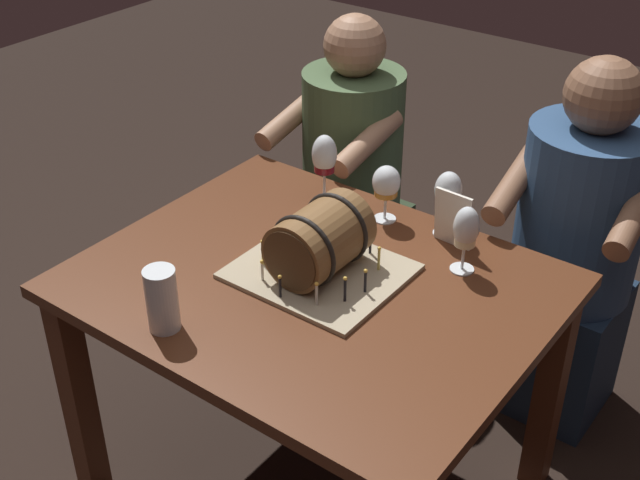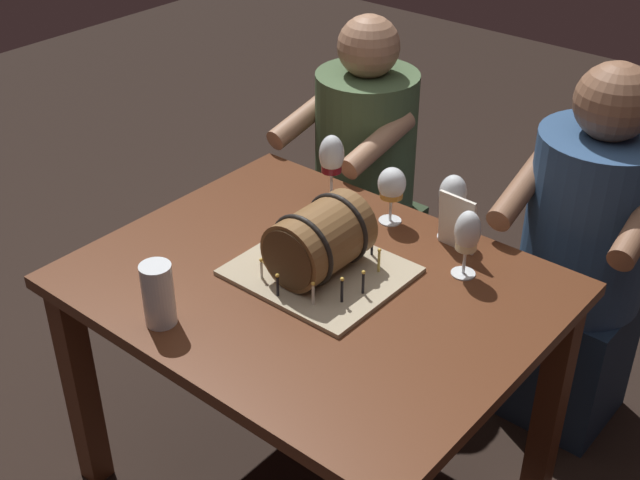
% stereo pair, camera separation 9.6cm
% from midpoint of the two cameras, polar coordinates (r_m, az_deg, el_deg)
% --- Properties ---
extents(ground_plane, '(8.00, 8.00, 0.00)m').
position_cam_midpoint_polar(ground_plane, '(2.60, -1.44, -15.97)').
color(ground_plane, black).
extents(dining_table, '(1.15, 0.92, 0.72)m').
position_cam_midpoint_polar(dining_table, '(2.18, -1.65, -5.23)').
color(dining_table, '#562D19').
rests_on(dining_table, ground).
extents(barrel_cake, '(0.41, 0.36, 0.20)m').
position_cam_midpoint_polar(barrel_cake, '(2.09, -1.31, -0.35)').
color(barrel_cake, tan).
rests_on(barrel_cake, dining_table).
extents(wine_glass_white, '(0.07, 0.07, 0.18)m').
position_cam_midpoint_polar(wine_glass_white, '(2.11, 8.60, 0.64)').
color(wine_glass_white, white).
rests_on(wine_glass_white, dining_table).
extents(wine_glass_amber, '(0.08, 0.08, 0.17)m').
position_cam_midpoint_polar(wine_glass_amber, '(2.31, 3.33, 3.79)').
color(wine_glass_amber, white).
rests_on(wine_glass_amber, dining_table).
extents(wine_glass_red, '(0.07, 0.07, 0.21)m').
position_cam_midpoint_polar(wine_glass_red, '(2.39, -0.85, 5.62)').
color(wine_glass_red, white).
rests_on(wine_glass_red, dining_table).
extents(wine_glass_empty, '(0.07, 0.07, 0.19)m').
position_cam_midpoint_polar(wine_glass_empty, '(2.25, 7.49, 3.27)').
color(wine_glass_empty, white).
rests_on(wine_glass_empty, dining_table).
extents(beer_pint, '(0.07, 0.07, 0.16)m').
position_cam_midpoint_polar(beer_pint, '(1.96, -12.06, -4.06)').
color(beer_pint, white).
rests_on(beer_pint, dining_table).
extents(menu_card, '(0.11, 0.03, 0.16)m').
position_cam_midpoint_polar(menu_card, '(2.23, 7.81, 1.41)').
color(menu_card, silver).
rests_on(menu_card, dining_table).
extents(person_seated_left, '(0.38, 0.47, 1.14)m').
position_cam_midpoint_polar(person_seated_left, '(2.93, 1.18, 3.51)').
color(person_seated_left, '#2A3A24').
rests_on(person_seated_left, ground).
extents(person_seated_right, '(0.42, 0.50, 1.18)m').
position_cam_midpoint_polar(person_seated_right, '(2.60, 15.74, -1.12)').
color(person_seated_right, '#1B2D46').
rests_on(person_seated_right, ground).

